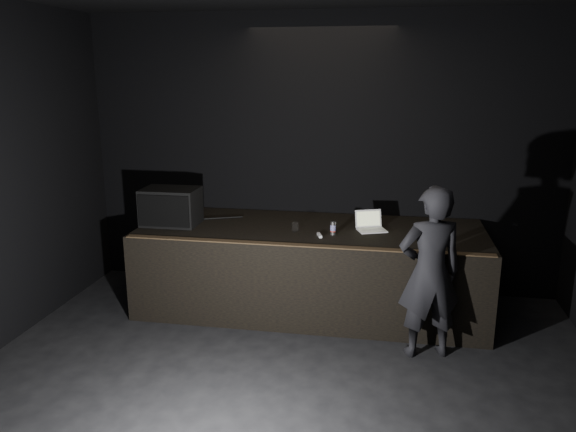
# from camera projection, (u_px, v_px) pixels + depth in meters

# --- Properties ---
(room_walls) EXTENTS (6.10, 7.10, 3.52)m
(room_walls) POSITION_uv_depth(u_px,v_px,m) (256.00, 189.00, 3.71)
(room_walls) COLOR black
(room_walls) RESTS_ON ground
(stage_riser) EXTENTS (4.00, 1.50, 1.00)m
(stage_riser) POSITION_uv_depth(u_px,v_px,m) (311.00, 268.00, 6.69)
(stage_riser) COLOR black
(stage_riser) RESTS_ON ground
(riser_lip) EXTENTS (3.92, 0.10, 0.01)m
(riser_lip) POSITION_uv_depth(u_px,v_px,m) (302.00, 245.00, 5.89)
(riser_lip) COLOR brown
(riser_lip) RESTS_ON stage_riser
(stage_monitor) EXTENTS (0.66, 0.48, 0.44)m
(stage_monitor) POSITION_uv_depth(u_px,v_px,m) (171.00, 207.00, 6.67)
(stage_monitor) COLOR black
(stage_monitor) RESTS_ON stage_riser
(cable) EXTENTS (0.96, 0.41, 0.02)m
(cable) POSITION_uv_depth(u_px,v_px,m) (201.00, 219.00, 6.91)
(cable) COLOR black
(cable) RESTS_ON stage_riser
(laptop) EXTENTS (0.39, 0.37, 0.22)m
(laptop) POSITION_uv_depth(u_px,v_px,m) (370.00, 225.00, 6.48)
(laptop) COLOR white
(laptop) RESTS_ON stage_riser
(beer_can) EXTENTS (0.06, 0.06, 0.15)m
(beer_can) POSITION_uv_depth(u_px,v_px,m) (333.00, 228.00, 6.27)
(beer_can) COLOR silver
(beer_can) RESTS_ON stage_riser
(plastic_cup) EXTENTS (0.08, 0.08, 0.10)m
(plastic_cup) POSITION_uv_depth(u_px,v_px,m) (295.00, 227.00, 6.41)
(plastic_cup) COLOR white
(plastic_cup) RESTS_ON stage_riser
(wii_remote) EXTENTS (0.08, 0.15, 0.03)m
(wii_remote) POSITION_uv_depth(u_px,v_px,m) (319.00, 235.00, 6.22)
(wii_remote) COLOR white
(wii_remote) RESTS_ON stage_riser
(person) EXTENTS (0.73, 0.58, 1.74)m
(person) POSITION_uv_depth(u_px,v_px,m) (430.00, 273.00, 5.47)
(person) COLOR black
(person) RESTS_ON ground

